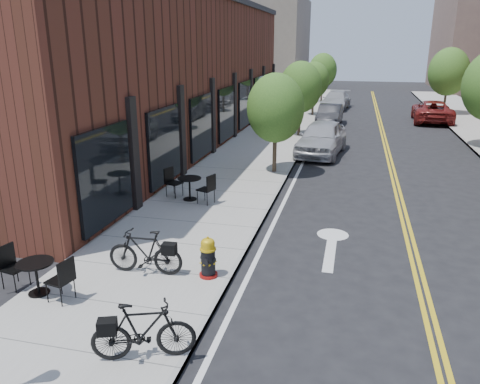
% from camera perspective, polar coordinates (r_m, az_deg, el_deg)
% --- Properties ---
extents(ground, '(120.00, 120.00, 0.00)m').
position_cam_1_polar(ground, '(10.28, -1.17, -11.09)').
color(ground, black).
rests_on(ground, ground).
extents(sidewalk_near, '(4.00, 70.00, 0.12)m').
position_cam_1_polar(sidewalk_near, '(19.82, 0.68, 3.35)').
color(sidewalk_near, '#9E9B93').
rests_on(sidewalk_near, ground).
extents(building_near, '(5.00, 28.00, 7.00)m').
position_cam_1_polar(building_near, '(24.42, -7.73, 14.07)').
color(building_near, '#482317').
rests_on(building_near, ground).
extents(bg_building_left, '(8.00, 14.00, 10.00)m').
position_cam_1_polar(bg_building_left, '(57.65, 3.61, 17.62)').
color(bg_building_left, '#726656').
rests_on(bg_building_left, ground).
extents(tree_near_a, '(2.20, 2.20, 3.81)m').
position_cam_1_polar(tree_near_a, '(18.11, 4.36, 10.15)').
color(tree_near_a, '#382B1E').
rests_on(tree_near_a, sidewalk_near).
extents(tree_near_b, '(2.30, 2.30, 3.98)m').
position_cam_1_polar(tree_near_b, '(25.98, 7.39, 12.55)').
color(tree_near_b, '#382B1E').
rests_on(tree_near_b, sidewalk_near).
extents(tree_near_c, '(2.10, 2.10, 3.67)m').
position_cam_1_polar(tree_near_c, '(33.93, 9.00, 13.32)').
color(tree_near_c, '#382B1E').
rests_on(tree_near_c, sidewalk_near).
extents(tree_near_d, '(2.40, 2.40, 4.11)m').
position_cam_1_polar(tree_near_d, '(41.87, 10.04, 14.40)').
color(tree_near_d, '#382B1E').
rests_on(tree_near_d, sidewalk_near).
extents(tree_far_c, '(2.80, 2.80, 4.62)m').
position_cam_1_polar(tree_far_c, '(37.29, 24.09, 13.23)').
color(tree_far_c, '#382B1E').
rests_on(tree_far_c, sidewalk_far).
extents(fire_hydrant, '(0.50, 0.50, 0.92)m').
position_cam_1_polar(fire_hydrant, '(10.16, -3.91, -7.99)').
color(fire_hydrant, maroon).
rests_on(fire_hydrant, sidewalk_near).
extents(bicycle_left, '(1.71, 0.57, 1.01)m').
position_cam_1_polar(bicycle_left, '(10.44, -11.50, -7.17)').
color(bicycle_left, black).
rests_on(bicycle_left, sidewalk_near).
extents(bicycle_right, '(1.72, 1.02, 1.00)m').
position_cam_1_polar(bicycle_right, '(7.83, -11.69, -16.26)').
color(bicycle_right, black).
rests_on(bicycle_right, sidewalk_near).
extents(bistro_set_b, '(1.71, 0.85, 0.90)m').
position_cam_1_polar(bistro_set_b, '(10.30, -23.57, -9.05)').
color(bistro_set_b, black).
rests_on(bistro_set_b, sidewalk_near).
extents(bistro_set_c, '(1.80, 1.01, 0.95)m').
position_cam_1_polar(bistro_set_c, '(15.10, -6.16, 0.80)').
color(bistro_set_c, black).
rests_on(bistro_set_c, sidewalk_near).
extents(parked_car_a, '(2.40, 4.81, 1.58)m').
position_cam_1_polar(parked_car_a, '(22.10, 9.92, 6.51)').
color(parked_car_a, '#A6A7AE').
rests_on(parked_car_a, ground).
extents(parked_car_b, '(1.57, 4.01, 1.30)m').
position_cam_1_polar(parked_car_b, '(30.52, 10.88, 9.21)').
color(parked_car_b, black).
rests_on(parked_car_b, ground).
extents(parked_car_c, '(2.42, 4.89, 1.37)m').
position_cam_1_polar(parked_car_c, '(38.44, 11.60, 10.89)').
color(parked_car_c, '#A3A4A8').
rests_on(parked_car_c, ground).
extents(parked_car_far, '(2.61, 5.26, 1.43)m').
position_cam_1_polar(parked_car_far, '(33.66, 22.39, 9.09)').
color(parked_car_far, maroon).
rests_on(parked_car_far, ground).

